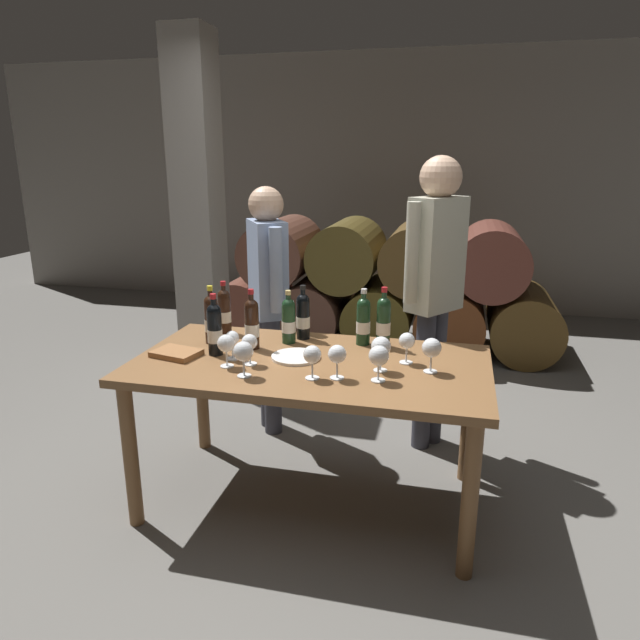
{
  "coord_description": "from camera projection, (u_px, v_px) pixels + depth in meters",
  "views": [
    {
      "loc": [
        0.65,
        -2.51,
        1.72
      ],
      "look_at": [
        0.0,
        0.2,
        0.91
      ],
      "focal_mm": 32.15,
      "sensor_mm": 36.0,
      "label": 1
    }
  ],
  "objects": [
    {
      "name": "tasting_notebook",
      "position": [
        176.0,
        353.0,
        2.82
      ],
      "size": [
        0.25,
        0.2,
        0.03
      ],
      "primitive_type": "cube",
      "rotation": [
        0.0,
        0.0,
        -0.21
      ],
      "color": "#936038",
      "rests_on": "dining_table"
    },
    {
      "name": "wine_bottle_4",
      "position": [
        215.0,
        329.0,
        2.81
      ],
      "size": [
        0.07,
        0.07,
        0.31
      ],
      "color": "black",
      "rests_on": "dining_table"
    },
    {
      "name": "wine_bottle_3",
      "position": [
        383.0,
        321.0,
        2.93
      ],
      "size": [
        0.07,
        0.07,
        0.32
      ],
      "color": "#19381E",
      "rests_on": "dining_table"
    },
    {
      "name": "taster_seated_left",
      "position": [
        268.0,
        290.0,
        3.49
      ],
      "size": [
        0.32,
        0.43,
        1.54
      ],
      "color": "#383842",
      "rests_on": "ground_plane"
    },
    {
      "name": "wine_glass_4",
      "position": [
        432.0,
        349.0,
        2.59
      ],
      "size": [
        0.09,
        0.09,
        0.16
      ],
      "color": "white",
      "rests_on": "dining_table"
    },
    {
      "name": "barrel_stack",
      "position": [
        381.0,
        288.0,
        5.24
      ],
      "size": [
        3.12,
        0.9,
        1.15
      ],
      "color": "brown",
      "rests_on": "ground_plane"
    },
    {
      "name": "sommelier_presenting",
      "position": [
        435.0,
        278.0,
        3.26
      ],
      "size": [
        0.33,
        0.42,
        1.72
      ],
      "color": "#383842",
      "rests_on": "ground_plane"
    },
    {
      "name": "wine_bottle_6",
      "position": [
        289.0,
        320.0,
        2.99
      ],
      "size": [
        0.07,
        0.07,
        0.28
      ],
      "color": "#19381E",
      "rests_on": "dining_table"
    },
    {
      "name": "wine_glass_5",
      "position": [
        381.0,
        347.0,
        2.6
      ],
      "size": [
        0.09,
        0.09,
        0.16
      ],
      "color": "white",
      "rests_on": "dining_table"
    },
    {
      "name": "wine_glass_7",
      "position": [
        407.0,
        342.0,
        2.7
      ],
      "size": [
        0.08,
        0.08,
        0.15
      ],
      "color": "white",
      "rests_on": "dining_table"
    },
    {
      "name": "wine_bottle_0",
      "position": [
        303.0,
        316.0,
        3.06
      ],
      "size": [
        0.07,
        0.07,
        0.29
      ],
      "color": "black",
      "rests_on": "dining_table"
    },
    {
      "name": "wine_glass_8",
      "position": [
        226.0,
        344.0,
        2.65
      ],
      "size": [
        0.08,
        0.08,
        0.16
      ],
      "color": "white",
      "rests_on": "dining_table"
    },
    {
      "name": "wine_glass_0",
      "position": [
        312.0,
        355.0,
        2.51
      ],
      "size": [
        0.08,
        0.08,
        0.15
      ],
      "color": "white",
      "rests_on": "dining_table"
    },
    {
      "name": "wine_glass_2",
      "position": [
        232.0,
        339.0,
        2.75
      ],
      "size": [
        0.07,
        0.07,
        0.14
      ],
      "color": "white",
      "rests_on": "dining_table"
    },
    {
      "name": "wine_glass_6",
      "position": [
        250.0,
        343.0,
        2.68
      ],
      "size": [
        0.08,
        0.08,
        0.15
      ],
      "color": "white",
      "rests_on": "dining_table"
    },
    {
      "name": "dining_table",
      "position": [
        310.0,
        379.0,
        2.78
      ],
      "size": [
        1.7,
        0.9,
        0.76
      ],
      "color": "brown",
      "rests_on": "ground_plane"
    },
    {
      "name": "wine_glass_3",
      "position": [
        337.0,
        355.0,
        2.51
      ],
      "size": [
        0.08,
        0.08,
        0.16
      ],
      "color": "white",
      "rests_on": "dining_table"
    },
    {
      "name": "wine_glass_1",
      "position": [
        379.0,
        356.0,
        2.48
      ],
      "size": [
        0.09,
        0.09,
        0.16
      ],
      "color": "white",
      "rests_on": "dining_table"
    },
    {
      "name": "wine_bottle_5",
      "position": [
        211.0,
        319.0,
        2.99
      ],
      "size": [
        0.07,
        0.07,
        0.31
      ],
      "color": "black",
      "rests_on": "dining_table"
    },
    {
      "name": "wine_bottle_7",
      "position": [
        363.0,
        321.0,
        2.97
      ],
      "size": [
        0.07,
        0.07,
        0.3
      ],
      "color": "#19381E",
      "rests_on": "dining_table"
    },
    {
      "name": "cellar_back_wall",
      "position": [
        403.0,
        184.0,
        6.5
      ],
      "size": [
        10.0,
        0.24,
        2.8
      ],
      "primitive_type": "cube",
      "color": "gray",
      "rests_on": "ground_plane"
    },
    {
      "name": "stone_pillar",
      "position": [
        198.0,
        211.0,
        4.39
      ],
      "size": [
        0.32,
        0.32,
        2.6
      ],
      "primitive_type": "cube",
      "color": "gray",
      "rests_on": "ground_plane"
    },
    {
      "name": "ground_plane",
      "position": [
        311.0,
        499.0,
        2.97
      ],
      "size": [
        14.0,
        14.0,
        0.0
      ],
      "primitive_type": "plane",
      "color": "#66635E"
    },
    {
      "name": "wine_bottle_1",
      "position": [
        224.0,
        311.0,
        3.17
      ],
      "size": [
        0.07,
        0.07,
        0.29
      ],
      "color": "black",
      "rests_on": "dining_table"
    },
    {
      "name": "wine_glass_9",
      "position": [
        243.0,
        352.0,
        2.54
      ],
      "size": [
        0.09,
        0.09,
        0.16
      ],
      "color": "white",
      "rests_on": "dining_table"
    },
    {
      "name": "serving_plate",
      "position": [
        296.0,
        357.0,
        2.79
      ],
      "size": [
        0.24,
        0.24,
        0.01
      ],
      "primitive_type": "cylinder",
      "color": "white",
      "rests_on": "dining_table"
    },
    {
      "name": "wine_bottle_2",
      "position": [
        252.0,
        323.0,
        2.9
      ],
      "size": [
        0.07,
        0.07,
        0.31
      ],
      "color": "black",
      "rests_on": "dining_table"
    }
  ]
}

